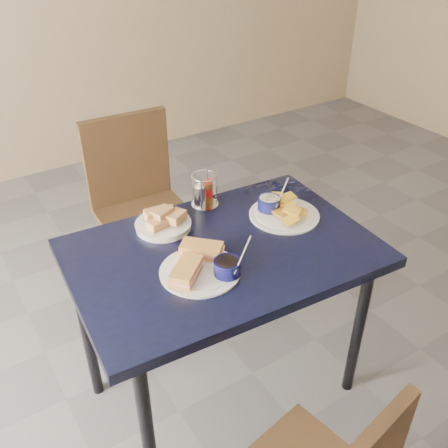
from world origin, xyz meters
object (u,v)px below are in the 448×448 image
dining_table (223,266)px  condiment_caddy (203,193)px  plantain_plate (279,210)px  bread_basket (163,221)px  sandwich_plate (203,265)px  chair_far (137,196)px

dining_table → condiment_caddy: bearing=72.0°
dining_table → plantain_plate: bearing=13.4°
bread_basket → plantain_plate: bearing=-20.4°
condiment_caddy → sandwich_plate: bearing=-121.1°
dining_table → plantain_plate: plantain_plate is taller
plantain_plate → sandwich_plate: bearing=-161.5°
sandwich_plate → bread_basket: size_ratio=1.46×
bread_basket → condiment_caddy: bearing=16.3°
dining_table → condiment_caddy: size_ratio=8.14×
chair_far → sandwich_plate: chair_far is taller
dining_table → bread_basket: bearing=116.7°
dining_table → condiment_caddy: 0.34m
plantain_plate → dining_table: bearing=-166.6°
dining_table → chair_far: bearing=87.2°
condiment_caddy → chair_far: bearing=95.2°
bread_basket → condiment_caddy: condiment_caddy is taller
plantain_plate → bread_basket: bearing=159.6°
dining_table → plantain_plate: size_ratio=4.06×
chair_far → condiment_caddy: 0.64m
bread_basket → condiment_caddy: 0.22m
bread_basket → dining_table: bearing=-63.3°
sandwich_plate → bread_basket: (0.01, 0.30, 0.00)m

